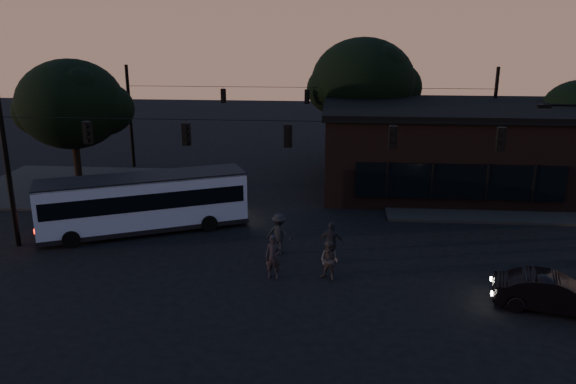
# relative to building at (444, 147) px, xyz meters

# --- Properties ---
(ground) EXTENTS (120.00, 120.00, 0.00)m
(ground) POSITION_rel_building_xyz_m (-9.00, -15.97, -2.71)
(ground) COLOR black
(ground) RESTS_ON ground
(sidewalk_far_right) EXTENTS (14.00, 10.00, 0.15)m
(sidewalk_far_right) POSITION_rel_building_xyz_m (3.00, -1.97, -2.63)
(sidewalk_far_right) COLOR black
(sidewalk_far_right) RESTS_ON ground
(sidewalk_far_left) EXTENTS (14.00, 10.00, 0.15)m
(sidewalk_far_left) POSITION_rel_building_xyz_m (-23.00, -1.97, -2.63)
(sidewalk_far_left) COLOR black
(sidewalk_far_left) RESTS_ON ground
(building) EXTENTS (15.40, 10.41, 5.40)m
(building) POSITION_rel_building_xyz_m (0.00, 0.00, 0.00)
(building) COLOR black
(building) RESTS_ON ground
(tree_behind) EXTENTS (7.60, 7.60, 9.43)m
(tree_behind) POSITION_rel_building_xyz_m (-5.00, 6.03, 3.48)
(tree_behind) COLOR black
(tree_behind) RESTS_ON ground
(tree_left) EXTENTS (6.40, 6.40, 8.30)m
(tree_left) POSITION_rel_building_xyz_m (-23.00, -2.97, 2.86)
(tree_left) COLOR black
(tree_left) RESTS_ON ground
(signal_rig_near) EXTENTS (26.24, 0.30, 7.50)m
(signal_rig_near) POSITION_rel_building_xyz_m (-9.00, -11.97, 1.74)
(signal_rig_near) COLOR black
(signal_rig_near) RESTS_ON ground
(signal_rig_far) EXTENTS (26.24, 0.30, 7.50)m
(signal_rig_far) POSITION_rel_building_xyz_m (-9.00, 4.03, 1.50)
(signal_rig_far) COLOR black
(signal_rig_far) RESTS_ON ground
(bus) EXTENTS (10.37, 6.48, 2.90)m
(bus) POSITION_rel_building_xyz_m (-16.55, -9.47, -1.08)
(bus) COLOR #A2AFCE
(bus) RESTS_ON ground
(car) EXTENTS (4.36, 2.34, 1.36)m
(car) POSITION_rel_building_xyz_m (1.15, -16.43, -2.03)
(car) COLOR black
(car) RESTS_ON ground
(pedestrian_a) EXTENTS (0.71, 0.49, 1.87)m
(pedestrian_a) POSITION_rel_building_xyz_m (-9.39, -14.53, -1.77)
(pedestrian_a) COLOR black
(pedestrian_a) RESTS_ON ground
(pedestrian_b) EXTENTS (1.01, 0.93, 1.68)m
(pedestrian_b) POSITION_rel_building_xyz_m (-7.08, -14.53, -1.87)
(pedestrian_b) COLOR #342F30
(pedestrian_b) RESTS_ON ground
(pedestrian_c) EXTENTS (1.18, 0.67, 1.89)m
(pedestrian_c) POSITION_rel_building_xyz_m (-7.01, -12.71, -1.76)
(pedestrian_c) COLOR black
(pedestrian_c) RESTS_ON ground
(pedestrian_d) EXTENTS (1.38, 1.00, 1.92)m
(pedestrian_d) POSITION_rel_building_xyz_m (-9.41, -11.86, -1.75)
(pedestrian_d) COLOR black
(pedestrian_d) RESTS_ON ground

